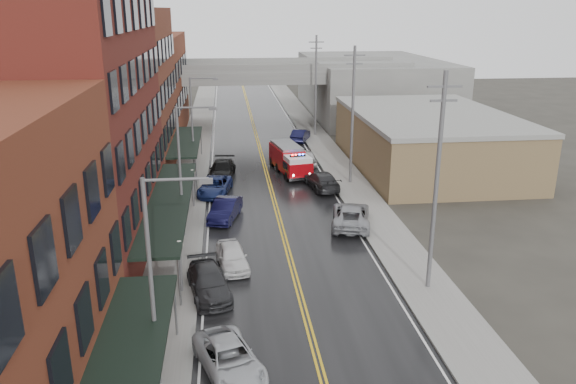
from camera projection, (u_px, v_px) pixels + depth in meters
road at (275, 205)px, 44.75m from camera, size 11.00×160.00×0.02m
sidewalk_left at (182, 207)px, 43.95m from camera, size 3.00×160.00×0.15m
sidewalk_right at (365, 201)px, 45.51m from camera, size 3.00×160.00×0.15m
curb_left at (204, 207)px, 44.13m from camera, size 0.30×160.00×0.15m
curb_right at (345, 201)px, 45.33m from camera, size 0.30×160.00×0.15m
brick_building_b at (66, 111)px, 33.93m from camera, size 9.00×20.00×18.00m
brick_building_c at (118, 94)px, 50.93m from camera, size 9.00×15.00×15.00m
brick_building_far at (145, 86)px, 67.93m from camera, size 9.00×20.00×12.00m
tan_building at (428, 141)px, 55.12m from camera, size 14.00×22.00×5.00m
right_far_block at (371, 86)px, 83.21m from camera, size 18.00×30.00×8.00m
awning_1 at (170, 201)px, 36.42m from camera, size 2.60×18.00×3.09m
awning_2 at (186, 141)px, 52.95m from camera, size 2.60×13.00×3.09m
globe_lamp_1 at (180, 254)px, 30.13m from camera, size 0.44×0.44×3.12m
globe_lamp_2 at (193, 180)px, 43.35m from camera, size 0.44×0.44×3.12m
street_lamp_0 at (157, 272)px, 21.66m from camera, size 2.64×0.22×9.00m
street_lamp_1 at (183, 164)px, 36.78m from camera, size 2.64×0.22×9.00m
street_lamp_2 at (195, 119)px, 51.89m from camera, size 2.64×0.22×9.00m
utility_pole_0 at (437, 181)px, 29.39m from camera, size 1.80×0.24×12.00m
utility_pole_1 at (353, 114)px, 48.28m from camera, size 1.80×0.24×12.00m
utility_pole_2 at (316, 84)px, 67.18m from camera, size 1.80×0.24×12.00m
overpass at (253, 81)px, 73.12m from camera, size 40.00×10.00×7.50m
fire_truck at (290, 159)px, 52.89m from camera, size 3.83×7.41×2.60m
parked_car_left_2 at (229, 359)px, 23.93m from camera, size 3.58×5.22×1.33m
parked_car_left_3 at (209, 282)px, 30.50m from camera, size 2.86×5.18×1.42m
parked_car_left_4 at (232, 256)px, 33.73m from camera, size 2.22×4.37×1.43m
parked_car_left_5 at (225, 209)px, 41.45m from camera, size 2.77×4.90×1.53m
parked_car_left_6 at (215, 186)px, 47.05m from camera, size 3.21×5.47×1.43m
parked_car_left_7 at (222, 170)px, 51.63m from camera, size 2.83×5.65×1.57m
parked_car_right_0 at (351, 215)px, 40.22m from camera, size 3.81×6.11×1.58m
parked_car_right_1 at (322, 180)px, 48.52m from camera, size 2.84×5.49×1.52m
parked_car_right_2 at (305, 157)px, 56.09m from camera, size 2.12×4.70×1.57m
parked_car_right_3 at (300, 135)px, 66.03m from camera, size 2.98×4.73×1.47m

